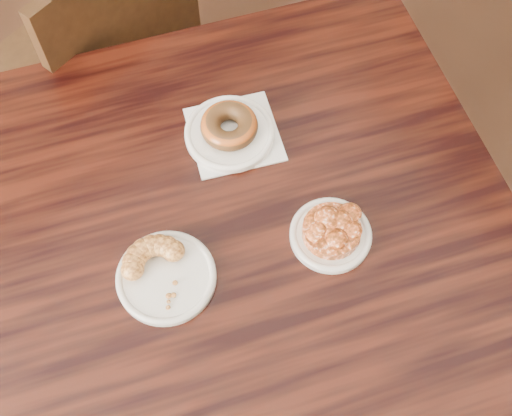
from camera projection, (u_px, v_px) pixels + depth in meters
floor at (283, 358)px, 1.76m from camera, size 5.00×5.00×0.00m
cafe_table at (250, 296)px, 1.45m from camera, size 1.20×1.20×0.75m
chair_far at (91, 60)px, 1.68m from camera, size 0.56×0.56×0.90m
napkin at (234, 134)px, 1.20m from camera, size 0.21×0.21×0.00m
plate_donut at (230, 133)px, 1.20m from camera, size 0.17×0.17×0.01m
plate_cruller at (166, 277)px, 1.07m from camera, size 0.17×0.17×0.01m
plate_fritter at (330, 235)px, 1.10m from camera, size 0.14×0.14×0.01m
glazed_donut at (229, 126)px, 1.17m from camera, size 0.11×0.11×0.04m
apple_fritter at (332, 229)px, 1.08m from camera, size 0.14×0.14×0.03m
cruller_fragment at (165, 272)px, 1.05m from camera, size 0.13×0.13×0.04m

